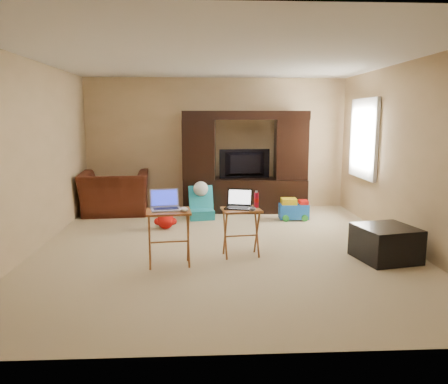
{
  "coord_description": "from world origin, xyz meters",
  "views": [
    {
      "loc": [
        -0.29,
        -5.75,
        1.74
      ],
      "look_at": [
        0.0,
        -0.2,
        0.8
      ],
      "focal_mm": 35.0,
      "sensor_mm": 36.0,
      "label": 1
    }
  ],
  "objects": [
    {
      "name": "wall_back",
      "position": [
        0.0,
        2.75,
        1.25
      ],
      "size": [
        5.0,
        0.0,
        5.0
      ],
      "primitive_type": "plane",
      "rotation": [
        1.57,
        0.0,
        0.0
      ],
      "color": "tan",
      "rests_on": "ground"
    },
    {
      "name": "window_frame",
      "position": [
        2.46,
        1.55,
        1.4
      ],
      "size": [
        0.06,
        1.14,
        1.34
      ],
      "primitive_type": "cube",
      "color": "white",
      "rests_on": "ground"
    },
    {
      "name": "ceiling",
      "position": [
        0.0,
        0.0,
        2.5
      ],
      "size": [
        5.5,
        5.5,
        0.0
      ],
      "primitive_type": "plane",
      "rotation": [
        3.14,
        0.0,
        0.0
      ],
      "color": "silver",
      "rests_on": "ground"
    },
    {
      "name": "mouse_right",
      "position": [
        0.34,
        -0.51,
        0.64
      ],
      "size": [
        0.1,
        0.14,
        0.05
      ],
      "primitive_type": "ellipsoid",
      "rotation": [
        0.0,
        0.0,
        -0.17
      ],
      "color": "#3C3D41",
      "rests_on": "tray_table_right"
    },
    {
      "name": "recliner",
      "position": [
        -1.87,
        2.2,
        0.39
      ],
      "size": [
        1.28,
        1.15,
        0.78
      ],
      "primitive_type": "imported",
      "rotation": [
        0.0,
        0.0,
        3.23
      ],
      "color": "#491C0F",
      "rests_on": "floor"
    },
    {
      "name": "push_toy",
      "position": [
        1.3,
        1.59,
        0.19
      ],
      "size": [
        0.52,
        0.38,
        0.38
      ],
      "primitive_type": null,
      "rotation": [
        0.0,
        0.0,
        -0.03
      ],
      "color": "blue",
      "rests_on": "floor"
    },
    {
      "name": "television",
      "position": [
        0.53,
        2.29,
        0.9
      ],
      "size": [
        0.96,
        0.21,
        0.55
      ],
      "primitive_type": "imported",
      "rotation": [
        0.0,
        0.0,
        3.23
      ],
      "color": "black",
      "rests_on": "entertainment_center"
    },
    {
      "name": "window_pane",
      "position": [
        2.48,
        1.55,
        1.4
      ],
      "size": [
        0.0,
        1.2,
        1.2
      ],
      "primitive_type": "plane",
      "rotation": [
        1.57,
        0.0,
        -1.57
      ],
      "color": "white",
      "rests_on": "ground"
    },
    {
      "name": "plush_toy",
      "position": [
        -0.87,
        1.06,
        0.21
      ],
      "size": [
        0.37,
        0.31,
        0.41
      ],
      "primitive_type": null,
      "color": "red",
      "rests_on": "floor"
    },
    {
      "name": "mouse_left",
      "position": [
        -0.49,
        -0.78,
        0.7
      ],
      "size": [
        0.13,
        0.16,
        0.06
      ],
      "primitive_type": "ellipsoid",
      "rotation": [
        0.0,
        0.0,
        0.38
      ],
      "color": "white",
      "rests_on": "tray_table_left"
    },
    {
      "name": "floor",
      "position": [
        0.0,
        0.0,
        0.0
      ],
      "size": [
        5.5,
        5.5,
        0.0
      ],
      "primitive_type": "plane",
      "color": "beige",
      "rests_on": "ground"
    },
    {
      "name": "tray_table_left",
      "position": [
        -0.68,
        -0.71,
        0.34
      ],
      "size": [
        0.56,
        0.47,
        0.67
      ],
      "primitive_type": "cube",
      "rotation": [
        0.0,
        0.0,
        0.11
      ],
      "color": "#AA6929",
      "rests_on": "floor"
    },
    {
      "name": "water_bottle",
      "position": [
        0.41,
        -0.31,
        0.71
      ],
      "size": [
        0.06,
        0.06,
        0.19
      ],
      "primitive_type": "cylinder",
      "color": "#B40B26",
      "rests_on": "tray_table_right"
    },
    {
      "name": "laptop_left",
      "position": [
        -0.71,
        -0.68,
        0.79
      ],
      "size": [
        0.4,
        0.35,
        0.24
      ],
      "primitive_type": "cube",
      "rotation": [
        0.0,
        0.0,
        0.21
      ],
      "color": "#A8A8AC",
      "rests_on": "tray_table_left"
    },
    {
      "name": "entertainment_center",
      "position": [
        0.53,
        2.34,
        0.94
      ],
      "size": [
        2.32,
        0.74,
        1.87
      ],
      "primitive_type": "cube",
      "rotation": [
        0.0,
        0.0,
        -0.07
      ],
      "color": "black",
      "rests_on": "floor"
    },
    {
      "name": "tray_table_right",
      "position": [
        0.21,
        -0.39,
        0.31
      ],
      "size": [
        0.52,
        0.44,
        0.62
      ],
      "primitive_type": "cube",
      "rotation": [
        0.0,
        0.0,
        0.14
      ],
      "color": "brown",
      "rests_on": "floor"
    },
    {
      "name": "wall_right",
      "position": [
        2.5,
        0.0,
        1.25
      ],
      "size": [
        0.0,
        5.5,
        5.5
      ],
      "primitive_type": "plane",
      "rotation": [
        1.57,
        0.0,
        -1.57
      ],
      "color": "tan",
      "rests_on": "ground"
    },
    {
      "name": "ottoman",
      "position": [
        1.99,
        -0.63,
        0.21
      ],
      "size": [
        0.78,
        0.78,
        0.42
      ],
      "primitive_type": "cube",
      "rotation": [
        0.0,
        0.0,
        0.21
      ],
      "color": "black",
      "rests_on": "floor"
    },
    {
      "name": "laptop_right",
      "position": [
        0.17,
        -0.37,
        0.74
      ],
      "size": [
        0.38,
        0.34,
        0.24
      ],
      "primitive_type": "cube",
      "rotation": [
        0.0,
        0.0,
        -0.26
      ],
      "color": "black",
      "rests_on": "tray_table_right"
    },
    {
      "name": "wall_front",
      "position": [
        0.0,
        -2.75,
        1.25
      ],
      "size": [
        5.0,
        0.0,
        5.0
      ],
      "primitive_type": "plane",
      "rotation": [
        -1.57,
        0.0,
        0.0
      ],
      "color": "tan",
      "rests_on": "ground"
    },
    {
      "name": "wall_left",
      "position": [
        -2.5,
        0.0,
        1.25
      ],
      "size": [
        0.0,
        5.5,
        5.5
      ],
      "primitive_type": "plane",
      "rotation": [
        1.57,
        0.0,
        1.57
      ],
      "color": "tan",
      "rests_on": "ground"
    },
    {
      "name": "child_rocker",
      "position": [
        -0.31,
        1.75,
        0.28
      ],
      "size": [
        0.5,
        0.55,
        0.57
      ],
      "primitive_type": null,
      "rotation": [
        0.0,
        0.0,
        0.16
      ],
      "color": "teal",
      "rests_on": "floor"
    }
  ]
}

